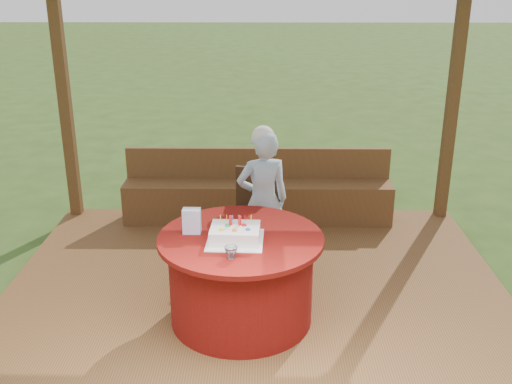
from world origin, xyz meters
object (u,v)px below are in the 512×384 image
elderly_woman (263,199)px  chair (256,210)px  birthday_cake (235,234)px  gift_bag (192,221)px  drinking_glass (231,253)px  table (241,278)px  bench (258,197)px

elderly_woman → chair: bearing=110.6°
birthday_cake → gift_bag: gift_bag is taller
chair → elderly_woman: (0.07, -0.18, 0.19)m
birthday_cake → drinking_glass: bearing=-93.0°
table → birthday_cake: 0.43m
elderly_woman → drinking_glass: (-0.23, -1.30, 0.08)m
bench → elderly_woman: (0.06, -1.16, 0.43)m
chair → table: bearing=-95.3°
table → elderly_woman: 0.99m
chair → birthday_cake: birthday_cake is taller
bench → elderly_woman: size_ratio=2.15×
elderly_woman → birthday_cake: 1.02m
table → chair: 1.12m
table → gift_bag: 0.61m
elderly_woman → gift_bag: elderly_woman is taller
chair → elderly_woman: 0.27m
table → birthday_cake: birthday_cake is taller
chair → gift_bag: 1.19m
elderly_woman → bench: bearing=92.9°
table → drinking_glass: 0.56m
bench → drinking_glass: size_ratio=31.28×
birthday_cake → elderly_woman: bearing=78.0°
chair → drinking_glass: chair is taller
chair → gift_bag: bearing=-115.4°
bench → elderly_woman: 1.24m
table → drinking_glass: drinking_glass is taller
bench → table: bench is taller
birthday_cake → drinking_glass: (-0.02, -0.30, -0.01)m
bench → table: bearing=-93.1°
bench → table: size_ratio=2.30×
bench → chair: size_ratio=3.33×
bench → gift_bag: (-0.50, -2.01, 0.57)m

